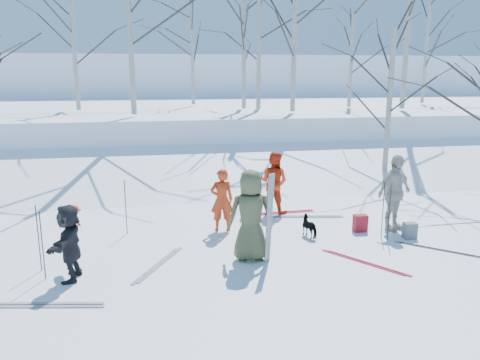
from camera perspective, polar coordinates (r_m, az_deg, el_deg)
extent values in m
plane|color=white|center=(10.26, 1.50, -8.97)|extent=(120.00, 120.00, 0.00)
cube|color=white|center=(16.84, -3.31, 0.35)|extent=(70.00, 9.49, 4.12)
cube|color=white|center=(26.54, -5.97, 6.82)|extent=(70.00, 18.00, 2.20)
cube|color=white|center=(47.39, -7.97, 10.69)|extent=(90.00, 30.00, 6.00)
imported|color=#43492C|center=(9.67, 1.32, -4.33)|extent=(1.00, 0.71, 1.92)
imported|color=#B83011|center=(11.48, -2.23, -2.45)|extent=(0.57, 0.38, 1.56)
imported|color=red|center=(13.03, 4.14, -0.26)|extent=(1.05, 1.03, 1.71)
imported|color=#B83011|center=(11.41, -19.48, -5.08)|extent=(0.41, 0.62, 0.88)
imported|color=beige|center=(12.11, 18.30, -1.49)|extent=(1.20, 0.87, 1.89)
imported|color=black|center=(9.38, -20.07, -7.14)|extent=(0.60, 1.41, 1.47)
imported|color=black|center=(11.32, 8.58, -5.59)|extent=(0.47, 0.66, 0.51)
cube|color=silver|center=(9.46, 3.46, -4.81)|extent=(0.11, 0.17, 1.90)
cube|color=silver|center=(9.56, 3.74, -4.62)|extent=(0.10, 0.23, 1.89)
cylinder|color=black|center=(10.01, -23.35, -6.57)|extent=(0.02, 0.02, 1.34)
cylinder|color=black|center=(11.60, 17.04, -3.43)|extent=(0.02, 0.02, 1.34)
cylinder|color=black|center=(11.35, 17.72, -3.85)|extent=(0.02, 0.02, 1.34)
cylinder|color=black|center=(9.59, -22.95, -7.38)|extent=(0.02, 0.02, 1.34)
cylinder|color=black|center=(12.17, 2.56, -2.10)|extent=(0.02, 0.02, 1.34)
cylinder|color=black|center=(11.58, -13.76, -3.27)|extent=(0.02, 0.02, 1.34)
cube|color=maroon|center=(11.94, 14.44, -5.12)|extent=(0.32, 0.22, 0.42)
cube|color=#57595E|center=(11.80, 19.99, -5.82)|extent=(0.30, 0.20, 0.38)
cube|color=black|center=(12.57, 1.02, -3.81)|extent=(0.34, 0.24, 0.40)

